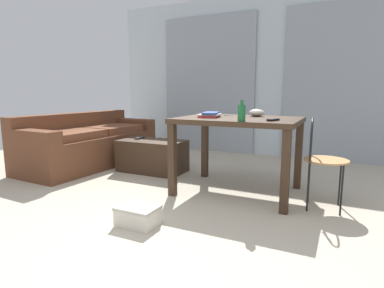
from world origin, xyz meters
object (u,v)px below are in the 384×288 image
wire_chair (319,152)px  scissors (228,116)px  craft_table (238,128)px  bowl (257,113)px  book_stack (210,115)px  couch (89,144)px  bottle_near (242,113)px  shoebox (138,216)px  coffee_table (152,156)px  tv_remote_on_table (273,120)px  tv_remote_primary (140,138)px

wire_chair → scissors: (-0.97, 0.31, 0.27)m
craft_table → bowl: bearing=64.9°
book_stack → scissors: book_stack is taller
couch → bottle_near: bearing=-14.8°
bottle_near → bowl: 0.64m
wire_chair → shoebox: wire_chair is taller
coffee_table → shoebox: coffee_table is taller
coffee_table → tv_remote_on_table: size_ratio=6.05×
bottle_near → tv_remote_on_table: size_ratio=1.33×
shoebox → tv_remote_on_table: bearing=48.5°
coffee_table → tv_remote_primary: size_ratio=4.79×
craft_table → book_stack: (-0.29, -0.08, 0.13)m
wire_chair → scissors: size_ratio=7.55×
couch → scissors: scissors is taller
scissors → bowl: bearing=11.9°
book_stack → craft_table: bearing=15.8°
couch → bowl: (2.44, -0.01, 0.52)m
wire_chair → book_stack: (-1.08, 0.04, 0.30)m
bowl → shoebox: bearing=-111.4°
wire_chair → bowl: bowl is taller
couch → craft_table: 2.36m
scissors → couch: bearing=178.0°
couch → bottle_near: bottle_near is taller
bottle_near → tv_remote_on_table: 0.30m
book_stack → shoebox: bearing=-98.0°
craft_table → wire_chair: size_ratio=1.46×
couch → craft_table: bearing=-6.5°
scissors → tv_remote_primary: size_ratio=0.61×
coffee_table → bowl: bearing=-3.8°
couch → bottle_near: size_ratio=10.78×
bowl → tv_remote_primary: bearing=175.3°
tv_remote_on_table → shoebox: (-0.83, -0.94, -0.72)m
wire_chair → tv_remote_primary: 2.36m
wire_chair → shoebox: size_ratio=2.60×
bottle_near → shoebox: bearing=-127.1°
tv_remote_on_table → scissors: (-0.58, 0.41, -0.01)m
scissors → shoebox: 1.55m
coffee_table → shoebox: (0.85, -1.51, -0.13)m
tv_remote_on_table → scissors: size_ratio=1.31×
wire_chair → tv_remote_on_table: bearing=-165.7°
bowl → tv_remote_on_table: bearing=-59.7°
bottle_near → tv_remote_on_table: bottle_near is taller
couch → tv_remote_on_table: size_ratio=14.32×
couch → bowl: size_ratio=12.82×
coffee_table → wire_chair: (2.08, -0.47, 0.31)m
coffee_table → wire_chair: size_ratio=1.05×
wire_chair → book_stack: bearing=177.8°
craft_table → bottle_near: bearing=-68.9°
shoebox → bowl: bearing=68.6°
tv_remote_primary → coffee_table: bearing=-14.7°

